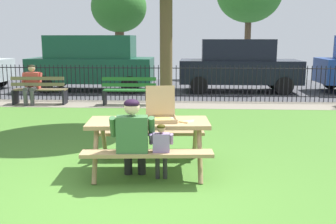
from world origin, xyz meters
The scene contains 15 objects.
ground centered at (0.00, 1.85, -0.01)m, with size 28.00×11.71×0.02m, color #44742A.
cobblestone_walkway centered at (0.00, 7.01, 0.00)m, with size 28.00×1.40×0.01m, color gray.
street_asphalt centered at (0.00, 11.04, -0.01)m, with size 28.00×6.67×0.01m, color #424247.
picnic_table_foreground centered at (0.23, 1.02, 0.60)m, with size 1.90×1.60×0.79m.
pizza_box_open centered at (0.41, 1.09, 0.86)m, with size 0.51×0.55×0.50m.
pizza_slice_on_table centered at (0.81, 0.99, 0.78)m, with size 0.26×0.30×0.02m.
adult_at_table centered at (0.07, 0.51, 0.66)m, with size 0.62×0.61×1.19m.
child_at_table centered at (0.46, 0.51, 0.51)m, with size 0.34×0.33×0.85m.
iron_fence_streetside centered at (0.00, 7.71, 0.58)m, with size 20.11×0.03×1.14m.
park_bench_left centered at (-3.69, 6.87, 0.42)m, with size 1.61×0.51×0.85m.
park_bench_center centered at (-0.94, 6.87, 0.42)m, with size 1.61×0.50×0.85m.
person_on_park_bench centered at (-3.93, 6.89, 0.66)m, with size 0.62×0.61×1.19m.
parked_car_left centered at (-2.86, 10.11, 1.10)m, with size 4.61×1.97×2.08m.
parked_car_center centered at (2.67, 10.11, 1.01)m, with size 4.43×1.97×1.94m.
far_tree_midleft centered at (-2.88, 16.31, 3.52)m, with size 2.89×2.89×4.88m.
Camera 1 is at (0.83, -4.68, 1.99)m, focal length 41.89 mm.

